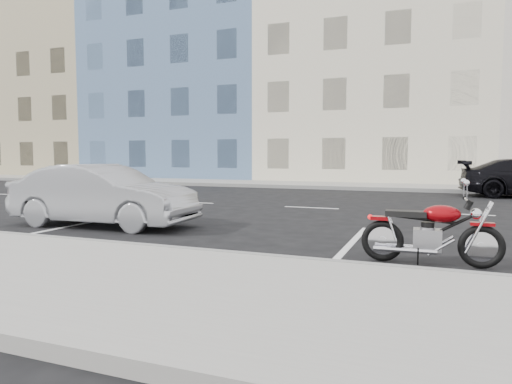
# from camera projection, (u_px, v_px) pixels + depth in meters

# --- Properties ---
(ground) EXTENTS (120.00, 120.00, 0.00)m
(ground) POSITION_uv_depth(u_px,v_px,m) (382.00, 211.00, 12.58)
(ground) COLOR black
(ground) RESTS_ON ground
(sidewalk_far) EXTENTS (80.00, 3.40, 0.15)m
(sidewalk_far) POSITION_uv_depth(u_px,v_px,m) (296.00, 185.00, 22.46)
(sidewalk_far) COLOR gray
(sidewalk_far) RESTS_ON ground
(curb_near) EXTENTS (80.00, 0.12, 0.16)m
(curb_near) POSITION_uv_depth(u_px,v_px,m) (41.00, 240.00, 7.89)
(curb_near) COLOR gray
(curb_near) RESTS_ON ground
(curb_far) EXTENTS (80.00, 0.12, 0.16)m
(curb_far) POSITION_uv_depth(u_px,v_px,m) (286.00, 187.00, 20.88)
(curb_far) COLOR gray
(curb_far) RESTS_ON ground
(bldg_far_west) EXTENTS (12.00, 12.00, 12.00)m
(bldg_far_west) POSITION_uv_depth(u_px,v_px,m) (72.00, 99.00, 36.65)
(bldg_far_west) COLOR tan
(bldg_far_west) RESTS_ON ground
(bldg_blue) EXTENTS (12.00, 12.00, 13.00)m
(bldg_blue) POSITION_uv_depth(u_px,v_px,m) (205.00, 84.00, 32.26)
(bldg_blue) COLOR slate
(bldg_blue) RESTS_ON ground
(bldg_cream) EXTENTS (12.00, 12.00, 11.50)m
(bldg_cream) POSITION_uv_depth(u_px,v_px,m) (379.00, 86.00, 27.96)
(bldg_cream) COLOR beige
(bldg_cream) RESTS_ON ground
(motorcycle) EXTENTS (1.90, 0.63, 0.95)m
(motorcycle) POSITION_uv_depth(u_px,v_px,m) (484.00, 237.00, 6.16)
(motorcycle) COLOR black
(motorcycle) RESTS_ON ground
(sedan_silver) EXTENTS (4.13, 1.59, 1.34)m
(sedan_silver) POSITION_uv_depth(u_px,v_px,m) (104.00, 195.00, 9.87)
(sedan_silver) COLOR #96989D
(sedan_silver) RESTS_ON ground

